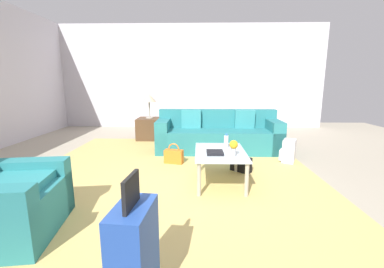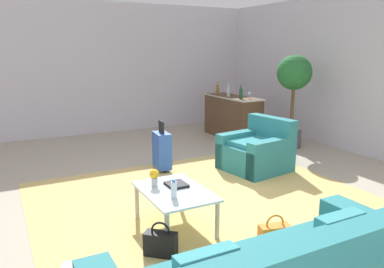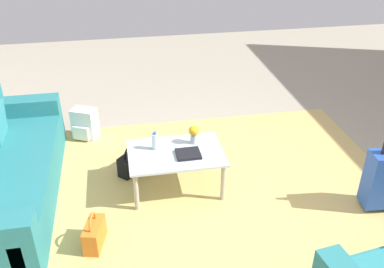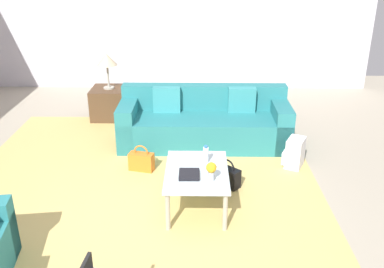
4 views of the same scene
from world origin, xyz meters
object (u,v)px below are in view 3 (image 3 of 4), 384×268
object	(u,v)px
couch	(1,177)
flower_vase	(194,133)
water_bottle	(155,141)
coffee_table_book	(188,154)
handbag_black	(131,163)
backpack_white	(85,124)
coffee_table	(176,157)
handbag_orange	(94,234)

from	to	relation	value
couch	flower_vase	size ratio (longest dim) A/B	11.99
water_bottle	coffee_table_book	size ratio (longest dim) A/B	0.82
flower_vase	handbag_black	world-z (taller)	flower_vase
coffee_table_book	flower_vase	distance (m)	0.27
flower_vase	backpack_white	xyz separation A→B (m)	(1.22, -1.14, -0.39)
couch	handbag_black	bearing A→B (deg)	-168.36
coffee_table	water_bottle	size ratio (longest dim) A/B	4.85
water_bottle	handbag_orange	distance (m)	1.14
flower_vase	handbag_orange	size ratio (longest dim) A/B	0.57
coffee_table	backpack_white	distance (m)	1.65
coffee_table	water_bottle	distance (m)	0.27
coffee_table	flower_vase	distance (m)	0.32
water_bottle	coffee_table_book	world-z (taller)	water_bottle
coffee_table_book	backpack_white	bearing A→B (deg)	-51.22
water_bottle	handbag_orange	size ratio (longest dim) A/B	0.57
handbag_orange	flower_vase	bearing A→B (deg)	-140.88
coffee_table	handbag_black	bearing A→B (deg)	-38.56
coffee_table	handbag_orange	bearing A→B (deg)	40.26
flower_vase	backpack_white	bearing A→B (deg)	-42.97
handbag_black	couch	bearing A→B (deg)	11.64
coffee_table_book	flower_vase	bearing A→B (deg)	-114.09
water_bottle	backpack_white	world-z (taller)	water_bottle
water_bottle	coffee_table_book	xyz separation A→B (m)	(-0.32, 0.18, -0.08)
flower_vase	handbag_black	distance (m)	0.85
couch	coffee_table_book	bearing A→B (deg)	174.61
flower_vase	handbag_orange	world-z (taller)	flower_vase
handbag_black	backpack_white	bearing A→B (deg)	-59.66
backpack_white	handbag_black	bearing A→B (deg)	120.34
water_bottle	handbag_black	xyz separation A→B (m)	(0.27, -0.27, -0.42)
flower_vase	backpack_white	distance (m)	1.72
water_bottle	handbag_black	bearing A→B (deg)	-45.56
handbag_orange	backpack_white	world-z (taller)	backpack_white
water_bottle	flower_vase	distance (m)	0.42
couch	coffee_table	distance (m)	1.79
handbag_orange	handbag_black	bearing A→B (deg)	-109.59
couch	backpack_white	size ratio (longest dim) A/B	6.15
coffee_table	handbag_orange	xyz separation A→B (m)	(0.86, 0.73, -0.27)
couch	water_bottle	xyz separation A→B (m)	(-1.59, 0.00, 0.25)
coffee_table_book	handbag_black	xyz separation A→B (m)	(0.59, -0.45, -0.34)
coffee_table	handbag_orange	size ratio (longest dim) A/B	2.77
couch	handbag_black	world-z (taller)	couch
handbag_black	water_bottle	bearing A→B (deg)	134.44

